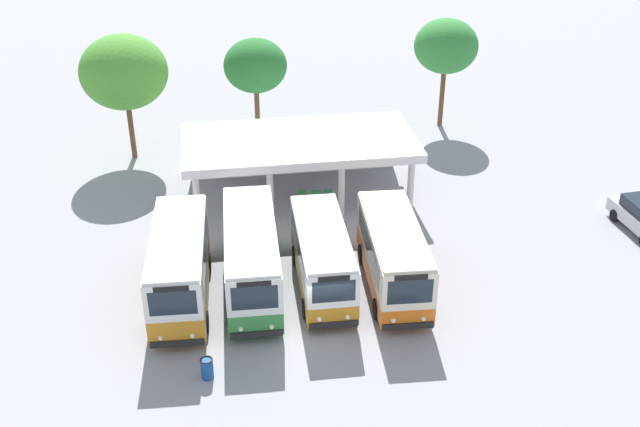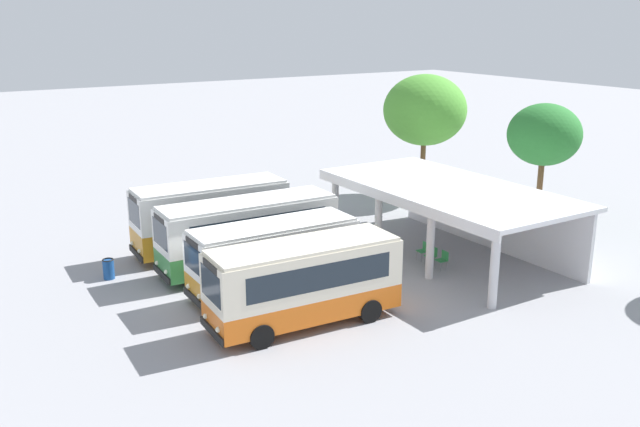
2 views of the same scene
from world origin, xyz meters
The scene contains 13 objects.
ground_plane centered at (0.00, 0.00, 0.00)m, with size 180.00×180.00×0.00m, color #939399.
city_bus_nearest_orange centered at (-5.65, 2.67, 1.85)m, with size 2.64×7.49×3.36m.
city_bus_second_in_row centered at (-2.52, 3.11, 1.78)m, with size 2.57×8.17×3.21m.
city_bus_middle_cream centered at (0.61, 2.71, 1.67)m, with size 2.39×7.04×3.00m.
city_bus_fourth_amber centered at (3.73, 2.28, 1.73)m, with size 2.67×7.34×3.13m.
terminal_canopy centered at (0.77, 12.45, 2.67)m, with size 12.51×6.22×3.40m.
waiting_chair_end_by_column centered at (0.73, 10.56, 0.52)m, with size 0.46×0.46×0.86m.
waiting_chair_second_from_end centered at (1.44, 10.44, 0.52)m, with size 0.46×0.46×0.86m.
waiting_chair_middle_seat centered at (2.15, 10.47, 0.52)m, with size 0.46×0.46×0.86m.
roadside_tree_behind_canopy centered at (-0.89, 20.11, 4.83)m, with size 3.94×3.94×6.53m.
roadside_tree_east_of_canopy centered at (11.39, 20.37, 5.43)m, with size 4.11×4.11×7.20m.
roadside_tree_west_of_canopy centered at (-8.66, 18.32, 5.42)m, with size 5.12×5.12×7.61m.
litter_bin_apron centered at (-4.68, -2.58, 0.46)m, with size 0.49×0.49×0.90m.
Camera 1 is at (-3.78, -25.06, 19.60)m, focal length 42.19 mm.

